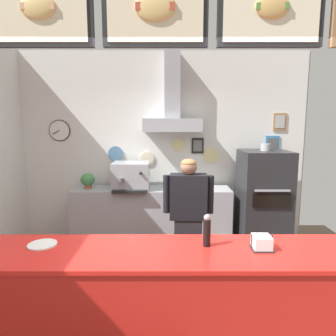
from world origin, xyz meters
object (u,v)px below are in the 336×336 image
at_px(espresso_machine, 132,176).
at_px(potted_rosemary, 170,180).
at_px(shop_worker, 189,218).
at_px(pepper_grinder, 208,231).
at_px(condiment_plate, 43,244).
at_px(potted_sage, 193,180).
at_px(napkin_holder, 262,243).
at_px(pizza_oven, 264,201).
at_px(potted_basil, 88,180).

bearing_deg(espresso_machine, potted_rosemary, 5.14).
height_order(shop_worker, pepper_grinder, shop_worker).
height_order(potted_rosemary, pepper_grinder, pepper_grinder).
bearing_deg(condiment_plate, pepper_grinder, -0.50).
relative_size(shop_worker, potted_sage, 6.53).
height_order(espresso_machine, pepper_grinder, espresso_machine).
bearing_deg(napkin_holder, shop_worker, 108.42).
relative_size(pizza_oven, napkin_holder, 10.25).
bearing_deg(napkin_holder, pepper_grinder, 171.86).
xyz_separation_m(potted_sage, potted_rosemary, (-0.35, 0.03, -0.01)).
distance_m(espresso_machine, condiment_plate, 2.39).
relative_size(potted_rosemary, pepper_grinder, 0.89).
distance_m(pizza_oven, potted_sage, 1.09).
xyz_separation_m(condiment_plate, napkin_holder, (1.62, -0.07, 0.04)).
bearing_deg(napkin_holder, pizza_oven, 72.22).
distance_m(condiment_plate, napkin_holder, 1.62).
bearing_deg(pizza_oven, pepper_grinder, -116.84).
bearing_deg(pizza_oven, shop_worker, -141.45).
bearing_deg(shop_worker, napkin_holder, 110.86).
relative_size(espresso_machine, potted_rosemary, 2.55).
height_order(shop_worker, condiment_plate, shop_worker).
relative_size(potted_rosemary, condiment_plate, 1.02).
xyz_separation_m(potted_rosemary, pepper_grinder, (0.27, -2.42, 0.10)).
xyz_separation_m(pizza_oven, potted_sage, (-1.03, 0.20, 0.28)).
height_order(potted_rosemary, napkin_holder, potted_rosemary).
height_order(condiment_plate, pepper_grinder, pepper_grinder).
xyz_separation_m(potted_rosemary, napkin_holder, (0.66, -2.48, 0.02)).
distance_m(shop_worker, espresso_machine, 1.39).
bearing_deg(potted_basil, napkin_holder, -52.25).
xyz_separation_m(potted_basil, pepper_grinder, (1.51, -2.40, 0.09)).
bearing_deg(condiment_plate, pizza_oven, 43.12).
bearing_deg(potted_rosemary, potted_sage, -4.13).
height_order(potted_sage, potted_basil, potted_basil).
relative_size(shop_worker, potted_rosemary, 6.94).
distance_m(condiment_plate, pepper_grinder, 1.23).
bearing_deg(espresso_machine, shop_worker, -54.25).
height_order(condiment_plate, napkin_holder, napkin_holder).
bearing_deg(espresso_machine, pizza_oven, -4.98).
distance_m(espresso_machine, potted_basil, 0.67).
height_order(pizza_oven, potted_sage, pizza_oven).
xyz_separation_m(shop_worker, condiment_plate, (-1.17, -1.26, 0.21)).
relative_size(potted_basil, napkin_holder, 1.50).
distance_m(pizza_oven, espresso_machine, 2.00).
bearing_deg(pizza_oven, condiment_plate, -136.88).
relative_size(potted_basil, potted_rosemary, 1.09).
distance_m(pizza_oven, potted_rosemary, 1.43).
distance_m(potted_rosemary, condiment_plate, 2.59).
height_order(shop_worker, potted_sage, shop_worker).
bearing_deg(condiment_plate, potted_sage, 61.34).
distance_m(pizza_oven, condiment_plate, 3.22).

